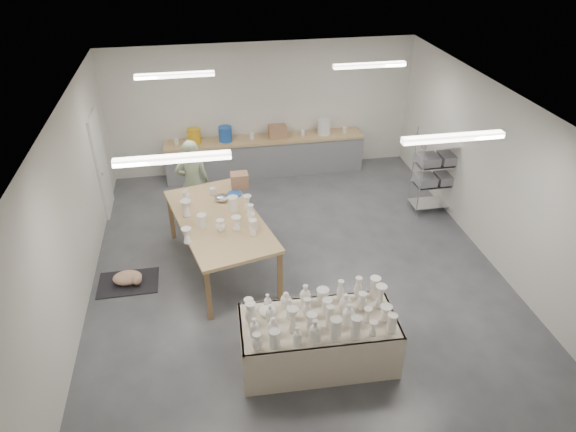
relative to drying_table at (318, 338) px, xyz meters
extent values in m
plane|color=#424449|center=(0.11, 2.26, -0.43)|extent=(8.00, 8.00, 0.00)
cube|color=white|center=(0.11, 2.26, 2.56)|extent=(7.00, 8.00, 0.02)
cube|color=silver|center=(0.11, 6.26, 1.07)|extent=(7.00, 0.02, 3.00)
cube|color=silver|center=(0.11, -1.74, 1.07)|extent=(7.00, 0.02, 3.00)
cube|color=silver|center=(-3.39, 2.26, 1.07)|extent=(0.02, 8.00, 3.00)
cube|color=silver|center=(3.61, 2.26, 1.07)|extent=(0.02, 8.00, 3.00)
cube|color=white|center=(-3.36, 4.86, 0.62)|extent=(0.05, 0.90, 2.10)
cube|color=white|center=(-1.69, 0.76, 2.51)|extent=(1.40, 0.12, 0.08)
cube|color=white|center=(1.91, 0.76, 2.51)|extent=(1.40, 0.12, 0.08)
cube|color=white|center=(-1.69, 4.26, 2.51)|extent=(1.40, 0.12, 0.08)
cube|color=white|center=(1.91, 4.26, 2.51)|extent=(1.40, 0.12, 0.08)
cube|color=tan|center=(0.11, 5.94, 0.44)|extent=(4.60, 0.60, 0.06)
cube|color=slate|center=(0.11, 5.94, -0.01)|extent=(4.60, 0.55, 0.84)
cylinder|color=gold|center=(-1.49, 5.94, 0.64)|extent=(0.30, 0.30, 0.34)
cylinder|color=#1F50AA|center=(-0.79, 5.94, 0.64)|extent=(0.30, 0.30, 0.34)
cylinder|color=white|center=(1.51, 5.94, 0.64)|extent=(0.30, 0.30, 0.34)
cube|color=#A67550|center=(0.41, 5.94, 0.61)|extent=(0.40, 0.30, 0.28)
cylinder|color=white|center=(-1.89, 5.94, 0.54)|extent=(0.10, 0.10, 0.14)
cylinder|color=white|center=(-0.19, 5.94, 0.54)|extent=(0.10, 0.10, 0.14)
cylinder|color=white|center=(1.01, 5.94, 0.54)|extent=(0.10, 0.10, 0.14)
cylinder|color=white|center=(2.01, 5.94, 0.54)|extent=(0.10, 0.10, 0.14)
cylinder|color=silver|center=(2.89, 3.44, 0.47)|extent=(0.02, 0.02, 1.80)
cylinder|color=silver|center=(3.73, 3.44, 0.47)|extent=(0.02, 0.02, 1.80)
cylinder|color=silver|center=(2.89, 3.88, 0.47)|extent=(0.02, 0.02, 1.80)
cylinder|color=silver|center=(3.73, 3.88, 0.47)|extent=(0.02, 0.02, 1.80)
cube|color=silver|center=(3.31, 3.66, -0.28)|extent=(0.88, 0.48, 0.02)
cube|color=silver|center=(3.31, 3.66, 0.17)|extent=(0.88, 0.48, 0.02)
cube|color=silver|center=(3.31, 3.66, 0.62)|extent=(0.88, 0.48, 0.02)
cube|color=silver|center=(3.31, 3.66, 1.07)|extent=(0.88, 0.48, 0.02)
cube|color=slate|center=(3.09, 3.66, 0.29)|extent=(0.38, 0.42, 0.18)
cube|color=slate|center=(3.53, 3.66, 0.29)|extent=(0.38, 0.42, 0.18)
cube|color=slate|center=(3.09, 3.66, 0.74)|extent=(0.38, 0.42, 0.18)
cube|color=slate|center=(3.53, 3.66, 0.74)|extent=(0.38, 0.42, 0.18)
cube|color=olive|center=(0.00, 0.00, -0.10)|extent=(1.92, 0.93, 0.65)
cube|color=#C0AC94|center=(0.00, 0.00, 0.30)|extent=(2.17, 1.09, 0.03)
cube|color=#C0AC94|center=(0.00, -0.49, -0.05)|extent=(2.14, 0.11, 0.75)
cube|color=#C0AC94|center=(0.00, 0.49, -0.05)|extent=(2.14, 0.11, 0.75)
cube|color=tan|center=(-1.16, 2.47, 0.53)|extent=(1.90, 2.87, 0.06)
cube|color=olive|center=(-1.75, 1.22, 0.04)|extent=(0.08, 0.08, 0.93)
cube|color=olive|center=(-0.58, 1.22, 0.04)|extent=(0.08, 0.08, 0.93)
cube|color=olive|center=(-1.75, 3.72, 0.04)|extent=(0.08, 0.08, 0.93)
cube|color=olive|center=(-0.58, 3.72, 0.04)|extent=(0.08, 0.08, 0.93)
ellipsoid|color=silver|center=(-1.06, 3.08, 0.61)|extent=(0.26, 0.26, 0.12)
cylinder|color=#1F50AA|center=(-0.83, 3.23, 0.57)|extent=(0.26, 0.26, 0.03)
cylinder|color=white|center=(-1.21, 3.34, 0.62)|extent=(0.11, 0.11, 0.12)
cube|color=#A67550|center=(-0.70, 3.52, 0.70)|extent=(0.32, 0.26, 0.28)
cube|color=black|center=(-2.79, 2.24, -0.42)|extent=(1.00, 0.70, 0.02)
ellipsoid|color=white|center=(-2.79, 2.24, -0.31)|extent=(0.52, 0.39, 0.21)
sphere|color=white|center=(-2.62, 2.13, -0.29)|extent=(0.18, 0.18, 0.18)
imported|color=#98AC85|center=(-1.58, 4.05, 0.46)|extent=(0.69, 0.49, 1.78)
cylinder|color=red|center=(-1.58, 4.32, -0.14)|extent=(0.34, 0.34, 0.04)
cylinder|color=silver|center=(-1.44, 4.33, -0.29)|extent=(0.02, 0.02, 0.28)
cylinder|color=silver|center=(-1.65, 4.43, -0.29)|extent=(0.02, 0.02, 0.28)
cylinder|color=silver|center=(-1.64, 4.20, -0.29)|extent=(0.02, 0.02, 0.28)
camera|label=1|loc=(-1.32, -4.99, 5.15)|focal=32.00mm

